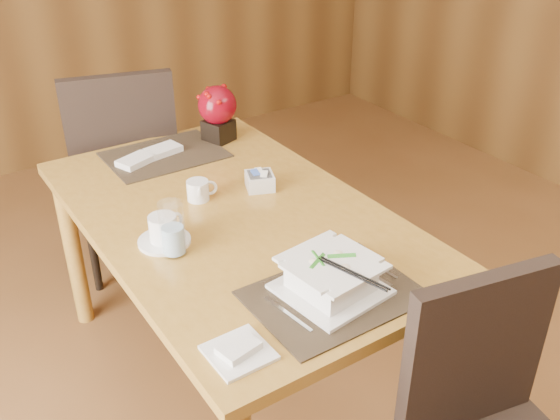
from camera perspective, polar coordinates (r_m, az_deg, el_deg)
dining_table at (r=2.15m, az=-4.21°, el=-2.46°), size 0.90×1.50×0.75m
placemat_near at (r=1.71m, az=4.94°, el=-7.77°), size 0.45×0.33×0.01m
placemat_far at (r=2.54m, az=-10.49°, el=4.99°), size 0.45×0.33×0.01m
soup_setting at (r=1.70m, az=4.70°, el=-6.16°), size 0.28×0.28×0.10m
coffee_cup at (r=1.94m, az=-10.61°, el=-1.94°), size 0.16×0.16×0.09m
water_glass at (r=1.86m, az=-9.82°, el=-1.72°), size 0.08×0.08×0.17m
creamer_jug at (r=2.17m, az=-7.52°, el=1.79°), size 0.12×0.12×0.07m
sugar_caddy at (r=2.23m, az=-1.86°, el=2.66°), size 0.12×0.12×0.06m
berry_decor at (r=2.60m, az=-5.73°, el=9.08°), size 0.16×0.16×0.24m
napkins_far at (r=2.52m, az=-11.66°, el=5.00°), size 0.29×0.16×0.02m
bread_plate at (r=1.53m, az=-3.79°, el=-12.87°), size 0.15×0.15×0.01m
far_chair at (r=2.92m, az=-14.06°, el=4.13°), size 0.58×0.58×1.03m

